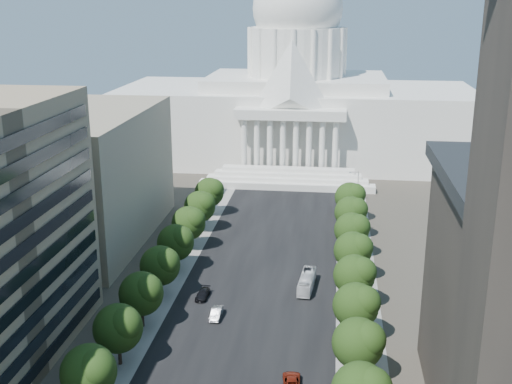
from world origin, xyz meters
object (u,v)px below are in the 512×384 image
at_px(car_silver, 216,313).
at_px(car_red, 292,381).
at_px(city_bus, 307,282).
at_px(car_dark_b, 203,294).

distance_m(car_silver, car_red, 24.27).
bearing_deg(city_bus, car_silver, -133.04).
relative_size(car_silver, city_bus, 0.47).
distance_m(car_silver, car_dark_b, 8.37).
height_order(car_silver, car_red, car_silver).
bearing_deg(car_silver, city_bus, 41.76).
distance_m(car_red, city_bus, 33.19).
height_order(car_red, car_dark_b, car_red).
bearing_deg(car_dark_b, city_bus, 21.83).
relative_size(car_red, car_dark_b, 1.11).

